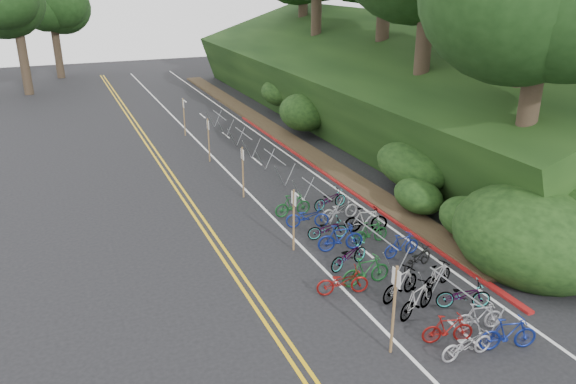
% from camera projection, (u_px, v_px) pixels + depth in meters
% --- Properties ---
extents(ground, '(120.00, 120.00, 0.00)m').
position_uv_depth(ground, '(340.00, 322.00, 17.24)').
color(ground, black).
rests_on(ground, ground).
extents(road_markings, '(7.47, 80.00, 0.01)m').
position_uv_depth(road_markings, '(251.00, 204.00, 26.13)').
color(road_markings, gold).
rests_on(road_markings, ground).
extents(red_curb, '(0.25, 28.00, 0.10)m').
position_uv_depth(red_curb, '(329.00, 176.00, 29.59)').
color(red_curb, maroon).
rests_on(red_curb, ground).
extents(embankment, '(14.30, 48.14, 9.11)m').
position_uv_depth(embankment, '(380.00, 94.00, 37.36)').
color(embankment, black).
rests_on(embankment, ground).
extents(bike_rack_front, '(1.10, 2.88, 1.08)m').
position_uv_depth(bike_rack_front, '(458.00, 296.00, 17.13)').
color(bike_rack_front, gray).
rests_on(bike_rack_front, ground).
extents(bike_racks_rest, '(1.14, 23.00, 1.17)m').
position_uv_depth(bike_racks_rest, '(275.00, 162.00, 29.17)').
color(bike_racks_rest, gray).
rests_on(bike_racks_rest, ground).
extents(signpost_near, '(0.08, 0.40, 2.75)m').
position_uv_depth(signpost_near, '(394.00, 305.00, 15.30)').
color(signpost_near, brown).
rests_on(signpost_near, ground).
extents(signposts_rest, '(0.08, 18.40, 2.50)m').
position_uv_depth(signposts_rest, '(224.00, 152.00, 28.95)').
color(signposts_rest, brown).
rests_on(signposts_rest, ground).
extents(bike_front, '(0.99, 1.87, 0.93)m').
position_uv_depth(bike_front, '(343.00, 281.00, 18.60)').
color(bike_front, maroon).
rests_on(bike_front, ground).
extents(bike_valet, '(3.35, 12.97, 1.09)m').
position_uv_depth(bike_valet, '(378.00, 253.00, 20.42)').
color(bike_valet, '#9E9EA3').
rests_on(bike_valet, ground).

